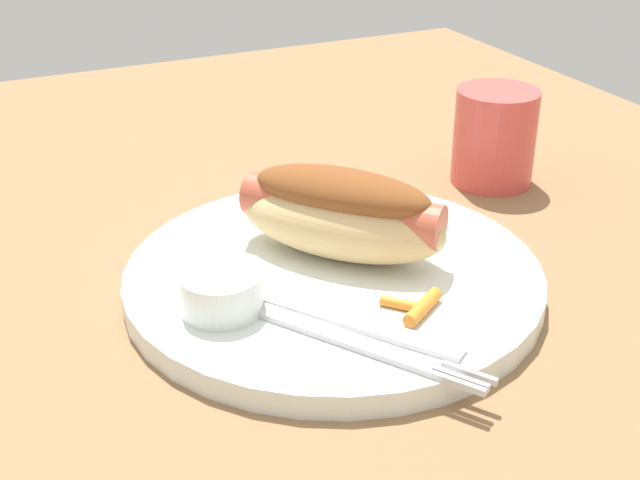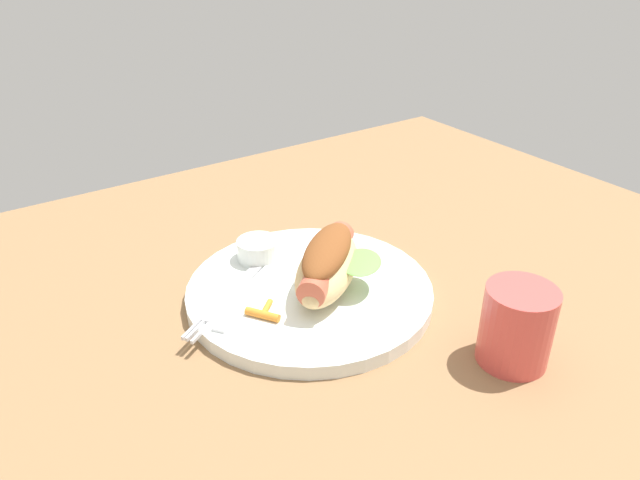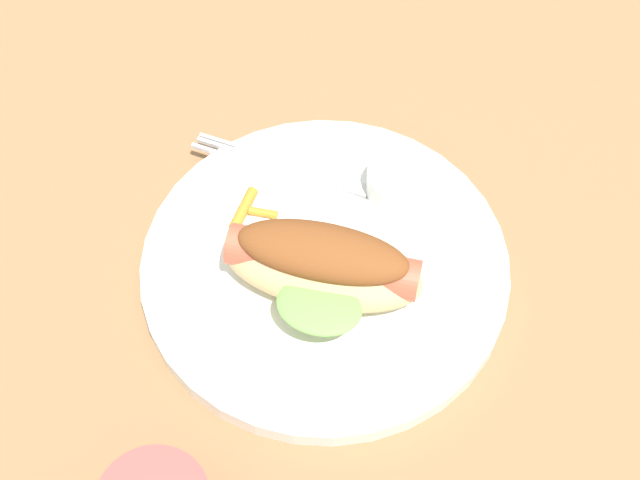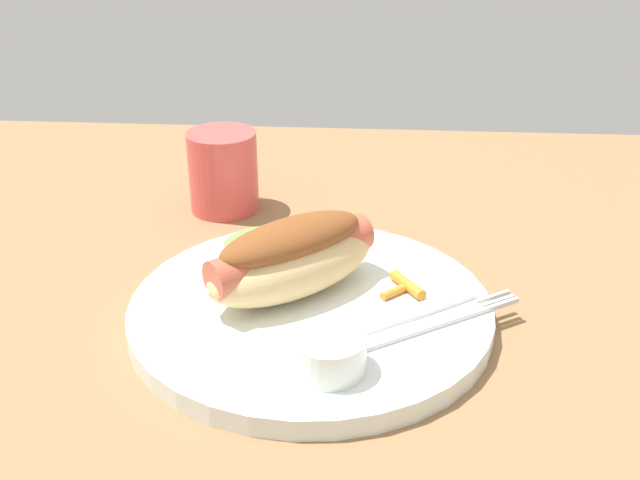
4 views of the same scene
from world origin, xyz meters
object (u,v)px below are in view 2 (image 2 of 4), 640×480
object	(u,v)px
plate	(310,291)
drinking_cup	(517,326)
hot_dog	(330,265)
sauce_ramekin	(256,250)
knife	(247,296)
fork	(227,299)
carrot_garnish	(264,313)

from	to	relation	value
plate	drinking_cup	xyz separation A→B (cm)	(-10.32, 20.02, 3.23)
hot_dog	sauce_ramekin	bearing A→B (deg)	-110.53
sauce_ramekin	knife	xyz separation A→B (cm)	(4.79, 6.58, -1.09)
fork	drinking_cup	distance (cm)	29.89
plate	fork	size ratio (longest dim) A/B	2.13
drinking_cup	hot_dog	bearing A→B (deg)	-64.33
knife	drinking_cup	xyz separation A→B (cm)	(-17.29, 21.86, 2.25)
hot_dog	carrot_garnish	world-z (taller)	hot_dog
plate	carrot_garnish	distance (cm)	7.52
carrot_garnish	drinking_cup	size ratio (longest dim) A/B	0.46
sauce_ramekin	plate	bearing A→B (deg)	104.43
fork	drinking_cup	bearing A→B (deg)	97.58
carrot_garnish	drinking_cup	world-z (taller)	drinking_cup
knife	carrot_garnish	xyz separation A→B (cm)	(0.15, 3.98, 0.23)
plate	hot_dog	distance (cm)	4.58
fork	carrot_garnish	size ratio (longest dim) A/B	3.51
fork	plate	bearing A→B (deg)	130.65
hot_dog	sauce_ramekin	distance (cm)	11.04
drinking_cup	fork	bearing A→B (deg)	-49.57
knife	sauce_ramekin	bearing A→B (deg)	-161.53
sauce_ramekin	fork	distance (cm)	9.00
hot_dog	drinking_cup	distance (cm)	20.22
sauce_ramekin	carrot_garnish	distance (cm)	11.69
knife	carrot_garnish	size ratio (longest dim) A/B	3.55
fork	knife	xyz separation A→B (cm)	(-2.04, 0.82, -0.02)
carrot_garnish	drinking_cup	xyz separation A→B (cm)	(-17.43, 17.88, 2.02)
fork	carrot_garnish	distance (cm)	5.17
plate	hot_dog	bearing A→B (deg)	131.07
hot_dog	sauce_ramekin	size ratio (longest dim) A/B	2.99
hot_dog	carrot_garnish	xyz separation A→B (cm)	(8.68, 0.34, -2.69)
hot_dog	carrot_garnish	distance (cm)	9.10
hot_dog	carrot_garnish	size ratio (longest dim) A/B	4.04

